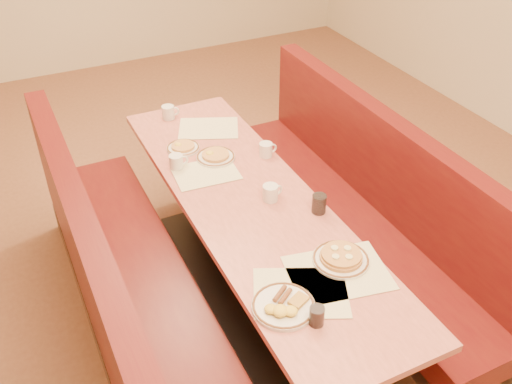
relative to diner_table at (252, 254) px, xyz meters
name	(u,v)px	position (x,y,z in m)	size (l,w,h in m)	color
ground	(252,299)	(0.00, 0.00, -0.37)	(8.00, 8.00, 0.00)	#9E6647
diner_table	(252,254)	(0.00, 0.00, 0.00)	(0.70, 2.50, 0.75)	black
booth_left	(128,295)	(-0.73, 0.00, -0.01)	(0.55, 2.50, 1.05)	#4C3326
booth_right	(357,221)	(0.73, 0.00, -0.01)	(0.55, 2.50, 1.05)	#4C3326
placemat_near_left	(301,292)	(-0.10, -0.71, 0.38)	(0.42, 0.31, 0.00)	beige
placemat_near_right	(338,273)	(0.12, -0.68, 0.38)	(0.46, 0.34, 0.00)	beige
placemat_far_left	(206,173)	(-0.12, 0.37, 0.38)	(0.36, 0.27, 0.00)	beige
placemat_far_right	(209,128)	(0.09, 0.85, 0.38)	(0.38, 0.29, 0.00)	beige
pancake_plate	(341,258)	(0.18, -0.61, 0.40)	(0.27, 0.27, 0.06)	silver
eggs_plate	(284,306)	(-0.21, -0.76, 0.39)	(0.28, 0.28, 0.06)	silver
extra_plate_mid	(215,156)	(-0.01, 0.49, 0.39)	(0.23, 0.23, 0.05)	silver
extra_plate_far	(183,147)	(-0.15, 0.68, 0.39)	(0.20, 0.20, 0.04)	silver
coffee_mug_a	(271,192)	(0.10, -0.03, 0.42)	(0.12, 0.08, 0.09)	silver
coffee_mug_b	(177,162)	(-0.25, 0.49, 0.42)	(0.12, 0.08, 0.09)	silver
coffee_mug_c	(266,149)	(0.28, 0.39, 0.42)	(0.11, 0.08, 0.09)	silver
coffee_mug_d	(169,112)	(-0.09, 1.10, 0.42)	(0.12, 0.08, 0.09)	silver
soda_tumbler_near	(317,316)	(-0.12, -0.89, 0.42)	(0.07, 0.07, 0.09)	black
soda_tumbler_mid	(319,204)	(0.28, -0.24, 0.43)	(0.08, 0.08, 0.10)	black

